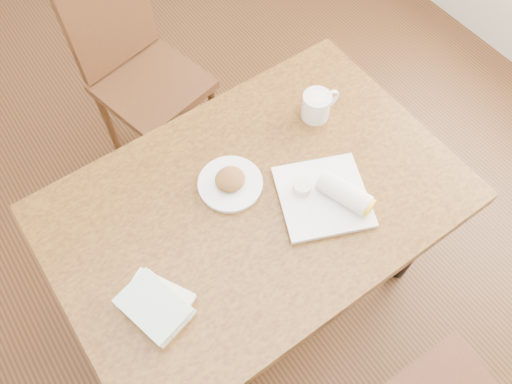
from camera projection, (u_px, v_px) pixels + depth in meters
ground at (256, 282)px, 2.24m from camera, size 4.00×5.00×0.01m
table at (256, 211)px, 1.65m from camera, size 1.30×0.87×0.75m
chair_far at (136, 64)px, 2.16m from camera, size 0.50×0.50×0.95m
plate_scone at (230, 182)px, 1.60m from camera, size 0.21×0.21×0.07m
coffee_mug at (317, 105)px, 1.72m from camera, size 0.15×0.10×0.10m
plate_burrito at (330, 196)px, 1.56m from camera, size 0.36×0.36×0.09m
book_stack at (155, 305)px, 1.39m from camera, size 0.20×0.23×0.05m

